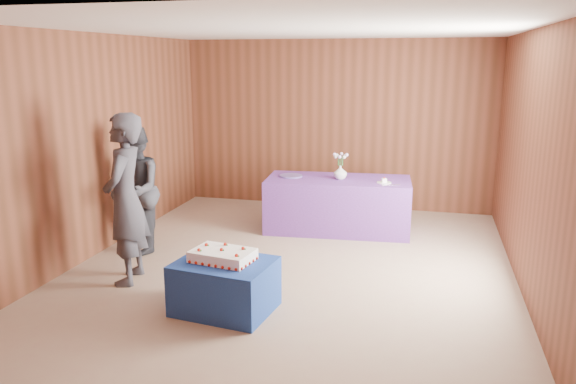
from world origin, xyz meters
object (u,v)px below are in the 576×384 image
(cake_table, at_px, (225,286))
(serving_table, at_px, (338,205))
(sheet_cake, at_px, (223,255))
(guest_left, at_px, (125,199))
(vase, at_px, (340,172))
(guest_right, at_px, (135,191))

(cake_table, height_order, serving_table, serving_table)
(sheet_cake, distance_m, guest_left, 1.38)
(cake_table, height_order, guest_left, guest_left)
(cake_table, relative_size, vase, 4.66)
(serving_table, height_order, sheet_cake, serving_table)
(serving_table, distance_m, vase, 0.47)
(guest_right, bearing_deg, serving_table, 95.04)
(cake_table, height_order, guest_right, guest_right)
(sheet_cake, xyz_separation_m, guest_right, (-1.64, 1.31, 0.25))
(serving_table, distance_m, guest_right, 2.80)
(sheet_cake, distance_m, vase, 2.93)
(vase, xyz_separation_m, guest_left, (-1.94, -2.41, 0.08))
(serving_table, bearing_deg, guest_left, -132.84)
(vase, distance_m, guest_right, 2.78)
(cake_table, distance_m, vase, 2.99)
(sheet_cake, height_order, guest_left, guest_left)
(cake_table, distance_m, sheet_cake, 0.30)
(guest_right, bearing_deg, sheet_cake, 22.58)
(vase, bearing_deg, guest_right, -146.71)
(sheet_cake, xyz_separation_m, guest_left, (-1.26, 0.43, 0.37))
(serving_table, distance_m, sheet_cake, 2.93)
(guest_right, bearing_deg, guest_left, -5.39)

